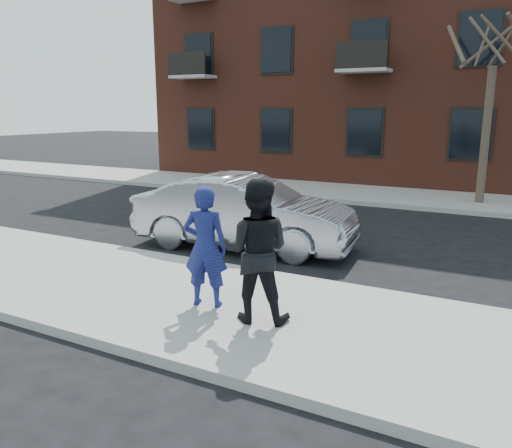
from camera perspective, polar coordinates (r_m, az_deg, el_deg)
The scene contains 10 objects.
ground at distance 8.91m, azimuth -12.55°, elevation -7.43°, with size 100.00×100.00×0.00m, color black.
near_sidewalk at distance 8.71m, azimuth -13.64°, elevation -7.45°, with size 50.00×3.50×0.15m, color #9C9893.
near_curb at distance 10.05m, azimuth -6.87°, elevation -4.41°, with size 50.00×0.10×0.15m, color #999691.
far_sidewalk at distance 18.64m, azimuth 10.27°, elevation 3.54°, with size 50.00×3.50×0.15m, color #9C9893.
far_curb at distance 16.96m, azimuth 8.41°, elevation 2.68°, with size 50.00×0.10×0.15m, color #999691.
apartment_building at distance 24.76m, azimuth 20.62°, elevation 19.36°, with size 24.30×10.30×12.30m.
street_tree at distance 17.52m, azimuth 25.84°, elevation 19.83°, with size 3.60×3.60×6.80m.
silver_sedan at distance 11.12m, azimuth -1.33°, elevation 1.32°, with size 1.72×4.94×1.63m, color #999BA3.
man_hoodie at distance 7.45m, azimuth -5.80°, elevation -2.60°, with size 0.76×0.61×1.83m.
man_peacoat at distance 6.88m, azimuth 0.03°, elevation -3.11°, with size 1.15×1.01×2.00m.
Camera 1 is at (5.49, -6.32, 3.05)m, focal length 35.00 mm.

